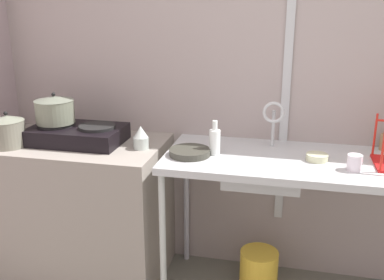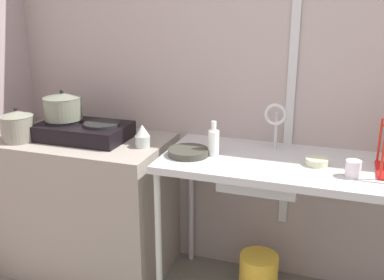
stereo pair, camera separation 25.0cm
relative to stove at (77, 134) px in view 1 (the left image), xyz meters
name	(u,v)px [view 1 (the left image)]	position (x,y,z in m)	size (l,w,h in m)	color
wall_back	(307,83)	(1.33, 0.37, 0.30)	(4.66, 0.10, 2.49)	#A39491
wall_metal_strip	(288,62)	(1.21, 0.31, 0.42)	(0.05, 0.01, 1.99)	#BBBEC0
counter_concrete	(81,209)	(-0.02, 0.00, -0.50)	(1.07, 0.63, 0.89)	gray
counter_sink	(301,170)	(1.33, 0.00, -0.12)	(1.51, 0.63, 0.89)	#BBBEC0
stove	(77,134)	(0.00, 0.00, 0.00)	(0.56, 0.34, 0.12)	black
pot_on_left_burner	(55,110)	(-0.13, 0.00, 0.14)	(0.23, 0.23, 0.19)	slate
pot_beside_stove	(8,131)	(-0.35, -0.16, 0.04)	(0.20, 0.20, 0.21)	gray
percolator	(141,138)	(0.41, -0.03, 0.01)	(0.09, 0.09, 0.14)	#B8C5BE
sink_basin	(263,169)	(1.12, -0.01, -0.13)	(0.41, 0.36, 0.14)	#BBBEC0
faucet	(274,116)	(1.15, 0.15, 0.14)	(0.13, 0.07, 0.28)	#BBBEC0
frying_pan	(190,152)	(0.72, -0.08, -0.04)	(0.23, 0.23, 0.04)	#3A3931
cup_by_rack	(355,163)	(1.58, -0.12, -0.01)	(0.07, 0.07, 0.08)	white
small_bowl_on_drainboard	(317,157)	(1.40, -0.01, -0.04)	(0.12, 0.12, 0.04)	beige
bottle_by_sink	(215,141)	(0.85, -0.03, 0.02)	(0.06, 0.06, 0.19)	white
bucket_on_floor	(259,271)	(1.12, 0.04, -0.81)	(0.23, 0.23, 0.26)	yellow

